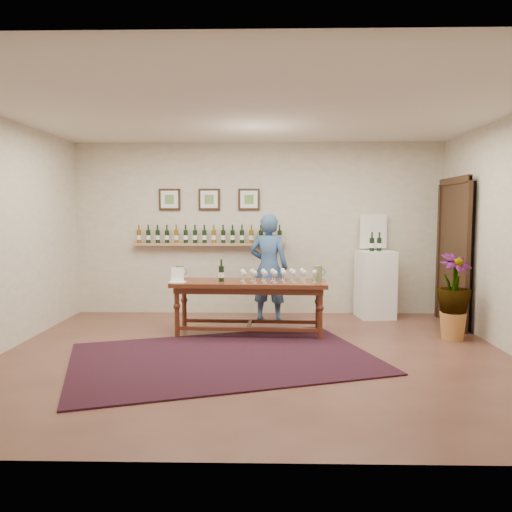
{
  "coord_description": "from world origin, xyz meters",
  "views": [
    {
      "loc": [
        0.14,
        -5.69,
        1.67
      ],
      "look_at": [
        0.0,
        0.8,
        1.1
      ],
      "focal_mm": 35.0,
      "sensor_mm": 36.0,
      "label": 1
    }
  ],
  "objects_px": {
    "tasting_table": "(249,289)",
    "person": "(269,268)",
    "potted_plant": "(454,296)",
    "display_pedestal": "(375,284)"
  },
  "relations": [
    {
      "from": "tasting_table",
      "to": "person",
      "type": "bearing_deg",
      "value": 75.5
    },
    {
      "from": "tasting_table",
      "to": "display_pedestal",
      "type": "bearing_deg",
      "value": 33.24
    },
    {
      "from": "display_pedestal",
      "to": "potted_plant",
      "type": "relative_size",
      "value": 1.08
    },
    {
      "from": "potted_plant",
      "to": "tasting_table",
      "type": "bearing_deg",
      "value": 175.68
    },
    {
      "from": "display_pedestal",
      "to": "tasting_table",
      "type": "bearing_deg",
      "value": -149.11
    },
    {
      "from": "display_pedestal",
      "to": "person",
      "type": "height_order",
      "value": "person"
    },
    {
      "from": "display_pedestal",
      "to": "potted_plant",
      "type": "bearing_deg",
      "value": -62.19
    },
    {
      "from": "potted_plant",
      "to": "person",
      "type": "relative_size",
      "value": 0.59
    },
    {
      "from": "tasting_table",
      "to": "display_pedestal",
      "type": "height_order",
      "value": "display_pedestal"
    },
    {
      "from": "tasting_table",
      "to": "potted_plant",
      "type": "bearing_deg",
      "value": -1.97
    }
  ]
}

